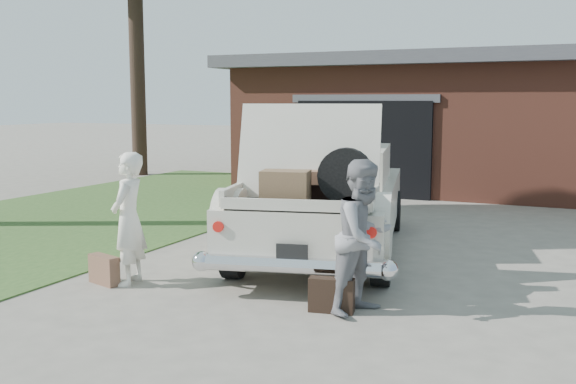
% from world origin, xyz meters
% --- Properties ---
extents(ground, '(90.00, 90.00, 0.00)m').
position_xyz_m(ground, '(0.00, 0.00, 0.00)').
color(ground, gray).
rests_on(ground, ground).
extents(grass_strip, '(6.00, 16.00, 0.02)m').
position_xyz_m(grass_strip, '(-5.50, 3.00, 0.01)').
color(grass_strip, '#2D4C1E').
rests_on(grass_strip, ground).
extents(house, '(12.80, 7.80, 3.30)m').
position_xyz_m(house, '(0.98, 11.47, 1.67)').
color(house, brown).
rests_on(house, ground).
extents(sedan, '(3.24, 5.67, 2.17)m').
position_xyz_m(sedan, '(-0.17, 2.29, 0.78)').
color(sedan, beige).
rests_on(sedan, ground).
extents(woman_left, '(0.52, 0.66, 1.60)m').
position_xyz_m(woman_left, '(-1.66, -0.38, 0.80)').
color(woman_left, silver).
rests_on(woman_left, ground).
extents(woman_right, '(0.85, 0.95, 1.62)m').
position_xyz_m(woman_right, '(1.26, -0.25, 0.81)').
color(woman_right, gray).
rests_on(woman_right, ground).
extents(suitcase_left, '(0.48, 0.27, 0.35)m').
position_xyz_m(suitcase_left, '(-1.94, -0.52, 0.18)').
color(suitcase_left, brown).
rests_on(suitcase_left, ground).
extents(suitcase_right, '(0.49, 0.23, 0.37)m').
position_xyz_m(suitcase_right, '(0.96, -0.39, 0.18)').
color(suitcase_right, black).
rests_on(suitcase_right, ground).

